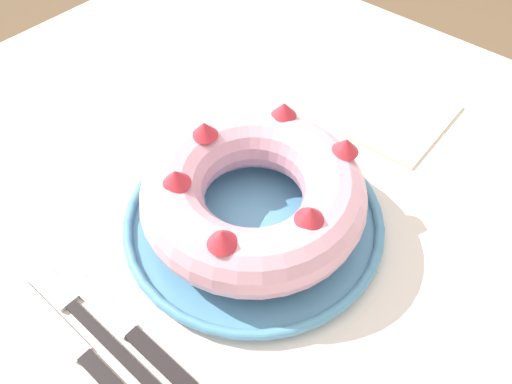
{
  "coord_description": "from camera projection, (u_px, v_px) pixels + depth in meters",
  "views": [
    {
      "loc": [
        -0.28,
        -0.23,
        1.26
      ],
      "look_at": [
        0.0,
        0.02,
        0.82
      ],
      "focal_mm": 35.0,
      "sensor_mm": 36.0,
      "label": 1
    }
  ],
  "objects": [
    {
      "name": "bundt_cake",
      "position": [
        256.0,
        191.0,
        0.58
      ],
      "size": [
        0.26,
        0.26,
        0.09
      ],
      "color": "#E09EAD",
      "rests_on": "serving_dish"
    },
    {
      "name": "napkin",
      "position": [
        403.0,
        119.0,
        0.75
      ],
      "size": [
        0.17,
        0.12,
        0.0
      ],
      "primitive_type": "cube",
      "rotation": [
        0.0,
        0.0,
        0.03
      ],
      "color": "beige",
      "rests_on": "dining_table"
    },
    {
      "name": "serving_dish",
      "position": [
        256.0,
        217.0,
        0.62
      ],
      "size": [
        0.32,
        0.32,
        0.02
      ],
      "color": "#518EB2",
      "rests_on": "dining_table"
    },
    {
      "name": "cake_knife",
      "position": [
        133.0,
        335.0,
        0.52
      ],
      "size": [
        0.02,
        0.21,
        0.01
      ],
      "rotation": [
        0.0,
        0.0,
        -0.11
      ],
      "color": "black",
      "rests_on": "dining_table"
    },
    {
      "name": "dining_table",
      "position": [
        266.0,
        272.0,
        0.69
      ],
      "size": [
        1.1,
        1.25,
        0.76
      ],
      "color": "beige",
      "rests_on": "ground_plane"
    },
    {
      "name": "fork",
      "position": [
        88.0,
        321.0,
        0.53
      ],
      "size": [
        0.02,
        0.22,
        0.01
      ],
      "rotation": [
        0.0,
        0.0,
        0.1
      ],
      "color": "black",
      "rests_on": "dining_table"
    },
    {
      "name": "serving_knife",
      "position": [
        87.0,
        358.0,
        0.51
      ],
      "size": [
        0.02,
        0.23,
        0.01
      ],
      "rotation": [
        0.0,
        0.0,
        0.01
      ],
      "color": "black",
      "rests_on": "dining_table"
    }
  ]
}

